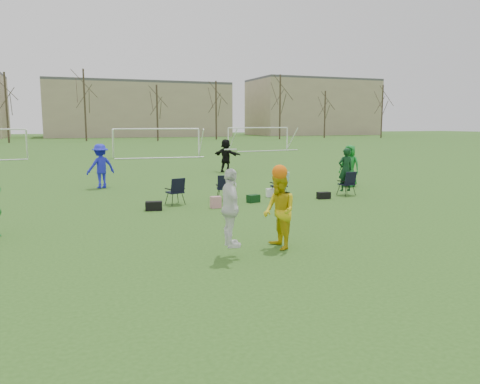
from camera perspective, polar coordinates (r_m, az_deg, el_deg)
name	(u,v)px	position (r m, az deg, el deg)	size (l,w,h in m)	color
ground	(261,271)	(9.36, 2.63, -9.64)	(260.00, 260.00, 0.00)	#2E551A
fielder_blue	(101,166)	(21.82, -16.63, 3.04)	(1.28, 0.73, 1.98)	#1C20D4
fielder_green_far	(349,166)	(22.09, 13.20, 3.14)	(0.93, 0.61, 1.91)	#167D28
fielder_black	(226,156)	(27.81, -1.73, 4.46)	(1.82, 0.58, 1.96)	black
center_contest	(261,209)	(10.46, 2.52, -2.09)	(1.89, 1.28, 2.37)	white
sideline_setup	(278,184)	(18.13, 4.69, 1.02)	(8.55, 1.99, 1.90)	#0E3319
goal_mid	(157,135)	(40.88, -10.11, 6.92)	(7.40, 0.63, 2.46)	white
goal_right	(259,132)	(50.14, 2.29, 7.29)	(7.35, 1.14, 2.46)	white
tree_line	(87,109)	(78.13, -18.15, 9.61)	(110.28, 3.28, 11.40)	#382B21
building_row	(113,108)	(104.71, -15.25, 9.81)	(126.00, 16.00, 13.00)	tan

